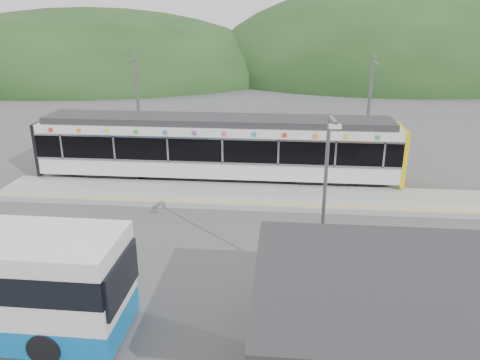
{
  "coord_description": "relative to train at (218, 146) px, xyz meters",
  "views": [
    {
      "loc": [
        2.01,
        -19.44,
        9.27
      ],
      "look_at": [
        0.07,
        1.0,
        1.87
      ],
      "focal_mm": 35.0,
      "sensor_mm": 36.0,
      "label": 1
    }
  ],
  "objects": [
    {
      "name": "catenary_mast_east",
      "position": [
        8.7,
        2.56,
        1.58
      ],
      "size": [
        0.18,
        1.8,
        7.0
      ],
      "color": "slate",
      "rests_on": "ground"
    },
    {
      "name": "yellow_line",
      "position": [
        1.7,
        -4.0,
        -1.76
      ],
      "size": [
        26.0,
        0.1,
        0.01
      ],
      "primitive_type": "cube",
      "color": "yellow",
      "rests_on": "platform"
    },
    {
      "name": "catenary_mast_west",
      "position": [
        -5.3,
        2.56,
        1.58
      ],
      "size": [
        0.18,
        1.8,
        7.0
      ],
      "color": "slate",
      "rests_on": "ground"
    },
    {
      "name": "train",
      "position": [
        0.0,
        0.0,
        0.0
      ],
      "size": [
        20.44,
        3.01,
        3.74
      ],
      "color": "black",
      "rests_on": "ground"
    },
    {
      "name": "platform",
      "position": [
        1.7,
        -2.7,
        -1.91
      ],
      "size": [
        26.0,
        3.2,
        0.3
      ],
      "primitive_type": "cube",
      "color": "#9E9E99",
      "rests_on": "ground"
    },
    {
      "name": "hills",
      "position": [
        7.88,
        -0.71,
        -2.06
      ],
      "size": [
        146.0,
        149.0,
        26.0
      ],
      "color": "#1E3D19",
      "rests_on": "ground"
    },
    {
      "name": "station_shelter",
      "position": [
        7.69,
        -15.0,
        -0.51
      ],
      "size": [
        9.2,
        6.2,
        3.0
      ],
      "color": "#8F613E",
      "rests_on": "ground"
    },
    {
      "name": "ground",
      "position": [
        1.7,
        -6.0,
        -2.06
      ],
      "size": [
        120.0,
        120.0,
        0.0
      ],
      "primitive_type": "plane",
      "color": "#4C4C4F",
      "rests_on": "ground"
    },
    {
      "name": "lamp_post",
      "position": [
        5.11,
        -11.24,
        1.72
      ],
      "size": [
        0.36,
        1.12,
        6.35
      ],
      "rotation": [
        0.0,
        0.0,
        0.08
      ],
      "color": "slate",
      "rests_on": "ground"
    }
  ]
}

